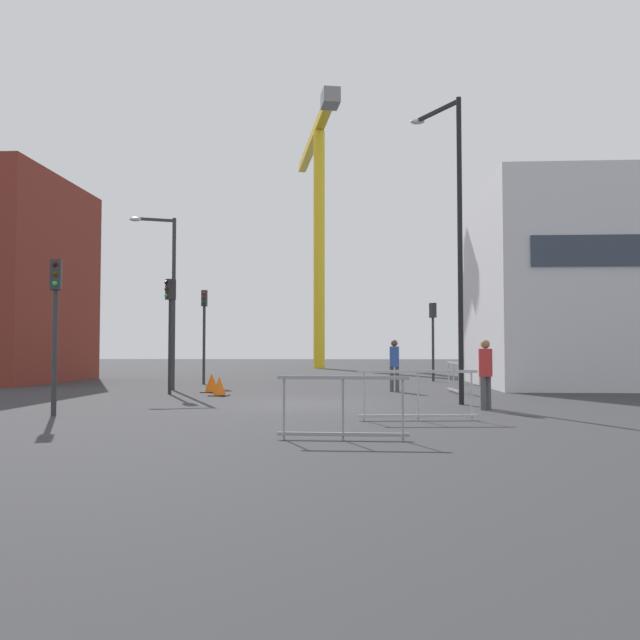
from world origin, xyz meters
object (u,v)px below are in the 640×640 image
object	(u,v)px
traffic_light_crosswalk	(55,310)
traffic_cone_on_verge	(212,383)
traffic_cone_striped	(219,387)
streetlamp_tall	(454,225)
pedestrian_walking	(394,361)
traffic_light_island	(433,328)
construction_crane	(318,198)
streetlamp_short	(168,287)
traffic_light_far	(204,321)
traffic_light_median	(170,317)
pedestrian_waiting	(486,369)

from	to	relation	value
traffic_light_crosswalk	traffic_cone_on_verge	xyz separation A→B (m)	(1.83, 8.26, -2.12)
traffic_light_crosswalk	traffic_cone_striped	world-z (taller)	traffic_light_crosswalk
streetlamp_tall	pedestrian_walking	size ratio (longest dim) A/B	4.63
traffic_light_island	traffic_light_crosswalk	size ratio (longest dim) A/B	1.03
construction_crane	streetlamp_short	distance (m)	30.18
streetlamp_short	traffic_light_far	distance (m)	4.29
traffic_light_median	traffic_cone_striped	size ratio (longest dim) A/B	6.23
traffic_light_island	construction_crane	bearing A→B (deg)	107.68
traffic_light_median	pedestrian_walking	size ratio (longest dim) A/B	2.10
streetlamp_tall	traffic_light_island	xyz separation A→B (m)	(0.89, 12.89, -2.52)
streetlamp_tall	traffic_light_crosswalk	world-z (taller)	streetlamp_tall
pedestrian_walking	traffic_cone_on_verge	distance (m)	6.57
traffic_light_island	traffic_cone_on_verge	world-z (taller)	traffic_light_island
traffic_light_far	traffic_cone_striped	world-z (taller)	traffic_light_far
streetlamp_tall	traffic_light_median	size ratio (longest dim) A/B	2.20
traffic_light_island	pedestrian_waiting	size ratio (longest dim) A/B	2.11
streetlamp_tall	traffic_light_far	xyz separation A→B (m)	(-9.38, 9.69, -2.29)
traffic_cone_striped	pedestrian_walking	bearing A→B (deg)	22.37
traffic_light_median	pedestrian_waiting	world-z (taller)	traffic_light_median
traffic_cone_striped	traffic_cone_on_verge	distance (m)	1.77
traffic_light_far	traffic_light_crosswalk	xyz separation A→B (m)	(-0.32, -13.50, -0.30)
construction_crane	pedestrian_walking	bearing A→B (deg)	-81.29
traffic_light_island	pedestrian_walking	distance (m)	8.14
pedestrian_walking	pedestrian_waiting	size ratio (longest dim) A/B	1.05
construction_crane	traffic_light_crosswalk	world-z (taller)	construction_crane
traffic_light_median	streetlamp_short	bearing A→B (deg)	108.42
streetlamp_tall	traffic_light_median	world-z (taller)	streetlamp_tall
traffic_light_median	pedestrian_waiting	xyz separation A→B (m)	(9.57, -5.14, -1.60)
traffic_light_crosswalk	streetlamp_tall	bearing A→B (deg)	21.41
pedestrian_waiting	traffic_cone_on_verge	distance (m)	10.43
traffic_light_far	traffic_cone_on_verge	bearing A→B (deg)	-73.90
streetlamp_short	traffic_cone_striped	bearing A→B (deg)	-47.34
traffic_cone_striped	traffic_light_far	bearing A→B (deg)	107.16
streetlamp_tall	traffic_light_island	size ratio (longest dim) A/B	2.31
streetlamp_tall	traffic_light_island	world-z (taller)	streetlamp_tall
construction_crane	streetlamp_short	xyz separation A→B (m)	(-4.03, -28.24, -9.88)
pedestrian_walking	traffic_cone_striped	distance (m)	6.39
streetlamp_tall	streetlamp_short	bearing A→B (deg)	150.42
traffic_light_median	pedestrian_waiting	size ratio (longest dim) A/B	2.21
traffic_light_far	pedestrian_walking	size ratio (longest dim) A/B	2.20
streetlamp_tall	pedestrian_waiting	world-z (taller)	streetlamp_tall
traffic_light_island	traffic_cone_striped	world-z (taller)	traffic_light_island
traffic_cone_striped	streetlamp_short	bearing A→B (deg)	132.66
streetlamp_tall	traffic_cone_striped	world-z (taller)	streetlamp_tall
traffic_light_far	traffic_light_crosswalk	distance (m)	13.50
pedestrian_waiting	traffic_cone_on_verge	bearing A→B (deg)	143.47
pedestrian_walking	traffic_cone_striped	bearing A→B (deg)	-157.63
pedestrian_walking	traffic_cone_on_verge	xyz separation A→B (m)	(-6.48, -0.75, -0.77)
streetlamp_tall	pedestrian_waiting	bearing A→B (deg)	-74.21
construction_crane	traffic_light_island	distance (m)	24.65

